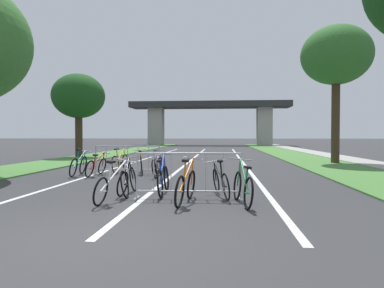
% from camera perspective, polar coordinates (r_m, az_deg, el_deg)
% --- Properties ---
extents(ground_plane, '(300.00, 300.00, 0.00)m').
position_cam_1_polar(ground_plane, '(4.95, -16.75, -15.40)').
color(ground_plane, '#333335').
extents(grass_verge_left, '(3.04, 53.62, 0.05)m').
position_cam_1_polar(grass_verge_left, '(27.71, -12.87, -1.49)').
color(grass_verge_left, '#477A38').
rests_on(grass_verge_left, ground).
extents(grass_verge_right, '(3.04, 53.62, 0.05)m').
position_cam_1_polar(grass_verge_right, '(26.83, 15.69, -1.61)').
color(grass_verge_right, '#477A38').
rests_on(grass_verge_right, ground).
extents(sidewalk_path_right, '(1.76, 53.62, 0.08)m').
position_cam_1_polar(sidewalk_path_right, '(27.38, 20.64, -1.55)').
color(sidewalk_path_right, '#9E9B93').
rests_on(sidewalk_path_right, ground).
extents(lane_stripe_center, '(0.14, 31.02, 0.01)m').
position_cam_1_polar(lane_stripe_center, '(20.04, -0.05, -2.63)').
color(lane_stripe_center, silver).
rests_on(lane_stripe_center, ground).
extents(lane_stripe_right_lane, '(0.14, 31.02, 0.01)m').
position_cam_1_polar(lane_stripe_right_lane, '(19.99, 8.17, -2.66)').
color(lane_stripe_right_lane, silver).
rests_on(lane_stripe_right_lane, ground).
extents(lane_stripe_left_lane, '(0.14, 31.02, 0.01)m').
position_cam_1_polar(lane_stripe_left_lane, '(20.49, -8.08, -2.56)').
color(lane_stripe_left_lane, silver).
rests_on(lane_stripe_left_lane, ground).
extents(overpass_bridge, '(22.52, 4.13, 6.20)m').
position_cam_1_polar(overpass_bridge, '(48.84, 2.95, 5.10)').
color(overpass_bridge, '#2D2D30').
rests_on(overpass_bridge, ground).
extents(tree_left_pine_far, '(3.36, 3.36, 5.41)m').
position_cam_1_polar(tree_left_pine_far, '(23.42, -18.45, 7.51)').
color(tree_left_pine_far, '#3D2D1E').
rests_on(tree_left_pine_far, ground).
extents(tree_right_maple_mid, '(3.47, 3.47, 6.95)m').
position_cam_1_polar(tree_right_maple_mid, '(19.11, 22.97, 13.34)').
color(tree_right_maple_mid, '#3D2D1E').
rests_on(tree_right_maple_mid, ground).
extents(crowd_barrier_nearest, '(2.41, 0.54, 1.05)m').
position_cam_1_polar(crowd_barrier_nearest, '(7.65, -0.62, -5.37)').
color(crowd_barrier_nearest, '#ADADB2').
rests_on(crowd_barrier_nearest, ground).
extents(crowd_barrier_second, '(2.41, 0.58, 1.05)m').
position_cam_1_polar(crowd_barrier_second, '(12.65, -10.74, -2.70)').
color(crowd_barrier_second, '#ADADB2').
rests_on(crowd_barrier_second, ground).
extents(bicycle_black_0, '(0.67, 1.66, 0.88)m').
position_cam_1_polar(bicycle_black_0, '(8.05, 4.79, -6.25)').
color(bicycle_black_0, black).
rests_on(bicycle_black_0, ground).
extents(bicycle_orange_1, '(0.50, 1.67, 0.95)m').
position_cam_1_polar(bicycle_orange_1, '(7.20, -1.03, -7.05)').
color(bicycle_orange_1, black).
rests_on(bicycle_orange_1, ground).
extents(bicycle_red_2, '(0.50, 1.62, 0.87)m').
position_cam_1_polar(bicycle_red_2, '(12.48, -15.71, -3.62)').
color(bicycle_red_2, black).
rests_on(bicycle_red_2, ground).
extents(bicycle_silver_3, '(0.46, 1.65, 0.93)m').
position_cam_1_polar(bicycle_silver_3, '(11.86, -5.84, -3.74)').
color(bicycle_silver_3, black).
rests_on(bicycle_silver_3, ground).
extents(bicycle_purple_4, '(0.54, 1.59, 0.91)m').
position_cam_1_polar(bicycle_purple_4, '(12.85, -5.58, -3.38)').
color(bicycle_purple_4, black).
rests_on(bicycle_purple_4, ground).
extents(bicycle_blue_5, '(0.50, 1.67, 0.98)m').
position_cam_1_polar(bicycle_blue_5, '(8.28, -4.85, -5.92)').
color(bicycle_blue_5, black).
rests_on(bicycle_blue_5, ground).
extents(bicycle_teal_6, '(0.50, 1.66, 0.97)m').
position_cam_1_polar(bicycle_teal_6, '(12.73, -18.43, -3.40)').
color(bicycle_teal_6, black).
rests_on(bicycle_teal_6, ground).
extents(bicycle_white_7, '(0.56, 1.70, 0.91)m').
position_cam_1_polar(bicycle_white_7, '(7.61, -13.12, -6.72)').
color(bicycle_white_7, black).
rests_on(bicycle_white_7, ground).
extents(bicycle_yellow_8, '(0.45, 1.76, 0.94)m').
position_cam_1_polar(bicycle_yellow_8, '(13.33, -11.85, -3.07)').
color(bicycle_yellow_8, black).
rests_on(bicycle_yellow_8, ground).
extents(bicycle_green_9, '(0.52, 1.65, 0.95)m').
position_cam_1_polar(bicycle_green_9, '(7.15, 8.48, -7.17)').
color(bicycle_green_9, black).
rests_on(bicycle_green_9, ground).
extents(bicycle_black_10, '(0.52, 1.64, 0.92)m').
position_cam_1_polar(bicycle_black_10, '(8.38, -10.54, -5.88)').
color(bicycle_black_10, black).
rests_on(bicycle_black_10, ground).
extents(bicycle_orange_11, '(0.65, 1.70, 0.89)m').
position_cam_1_polar(bicycle_orange_11, '(12.97, -8.48, -3.27)').
color(bicycle_orange_11, black).
rests_on(bicycle_orange_11, ground).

